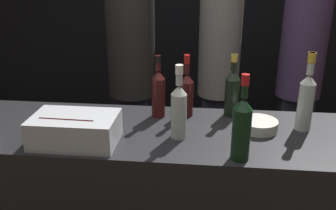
{
  "coord_description": "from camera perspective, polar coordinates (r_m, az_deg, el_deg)",
  "views": [
    {
      "loc": [
        0.18,
        -1.32,
        1.85
      ],
      "look_at": [
        0.0,
        0.34,
        1.2
      ],
      "focal_mm": 40.0,
      "sensor_mm": 36.0,
      "label": 1
    }
  ],
  "objects": [
    {
      "name": "person_blond_tee",
      "position": [
        2.98,
        -5.51,
        4.88
      ],
      "size": [
        0.37,
        0.37,
        1.82
      ],
      "rotation": [
        0.0,
        0.0,
        -2.84
      ],
      "color": "black",
      "rests_on": "ground_plane"
    },
    {
      "name": "champagne_bottle",
      "position": [
        1.97,
        9.77,
        2.1
      ],
      "size": [
        0.08,
        0.08,
        0.33
      ],
      "color": "black",
      "rests_on": "bar_counter"
    },
    {
      "name": "bowl_white",
      "position": [
        1.86,
        13.64,
        -2.96
      ],
      "size": [
        0.18,
        0.18,
        0.05
      ],
      "color": "silver",
      "rests_on": "bar_counter"
    },
    {
      "name": "ice_bin_with_bottles",
      "position": [
        1.72,
        -13.99,
        -3.48
      ],
      "size": [
        0.38,
        0.24,
        0.13
      ],
      "color": "#B7BABF",
      "rests_on": "bar_counter"
    },
    {
      "name": "rose_wine_bottle",
      "position": [
        1.89,
        20.31,
        0.92
      ],
      "size": [
        0.07,
        0.07,
        0.38
      ],
      "color": "#B2B7AD",
      "rests_on": "bar_counter"
    },
    {
      "name": "person_in_hoodie",
      "position": [
        2.99,
        7.71,
        5.02
      ],
      "size": [
        0.32,
        0.32,
        1.82
      ],
      "rotation": [
        0.0,
        0.0,
        2.14
      ],
      "color": "black",
      "rests_on": "ground_plane"
    },
    {
      "name": "red_wine_bottle_tall",
      "position": [
        1.95,
        2.81,
        1.95
      ],
      "size": [
        0.07,
        0.07,
        0.33
      ],
      "color": "#380F0F",
      "rests_on": "bar_counter"
    },
    {
      "name": "red_wine_bottle_burgundy",
      "position": [
        1.54,
        11.17,
        -3.21
      ],
      "size": [
        0.08,
        0.08,
        0.36
      ],
      "color": "black",
      "rests_on": "bar_counter"
    },
    {
      "name": "white_wine_bottle",
      "position": [
        1.69,
        1.66,
        -0.5
      ],
      "size": [
        0.07,
        0.07,
        0.35
      ],
      "color": "#B2B7AD",
      "rests_on": "bar_counter"
    },
    {
      "name": "wall_back_chalkboard",
      "position": [
        4.15,
        3.7,
        14.88
      ],
      "size": [
        6.4,
        0.06,
        2.8
      ],
      "color": "black",
      "rests_on": "ground_plane"
    },
    {
      "name": "red_wine_bottle_black_foil",
      "position": [
        1.93,
        -1.5,
        2.03
      ],
      "size": [
        0.07,
        0.07,
        0.33
      ],
      "color": "#380F0F",
      "rests_on": "bar_counter"
    },
    {
      "name": "person_grey_polo",
      "position": [
        3.07,
        19.46,
        4.61
      ],
      "size": [
        0.34,
        0.34,
        1.84
      ],
      "rotation": [
        0.0,
        0.0,
        -2.27
      ],
      "color": "black",
      "rests_on": "ground_plane"
    }
  ]
}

